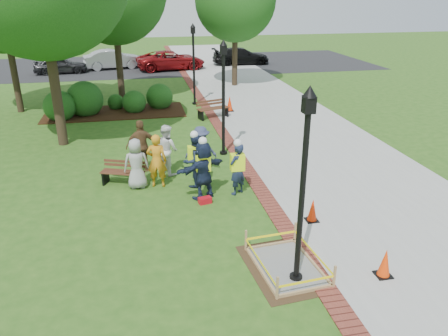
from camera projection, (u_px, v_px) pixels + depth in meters
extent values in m
plane|color=#285116|center=(215.00, 219.00, 12.03)|extent=(100.00, 100.00, 0.00)
cube|color=#9E9E99|center=(277.00, 115.00, 22.01)|extent=(6.00, 60.00, 0.02)
cube|color=maroon|center=(213.00, 118.00, 21.41)|extent=(0.50, 60.00, 0.03)
cube|color=#381E0F|center=(115.00, 112.00, 22.35)|extent=(7.00, 3.00, 0.05)
cube|color=black|center=(157.00, 65.00, 36.50)|extent=(36.00, 12.00, 0.01)
cube|color=#47331E|center=(286.00, 267.00, 9.93)|extent=(1.91, 2.45, 0.01)
cube|color=gray|center=(286.00, 267.00, 9.93)|extent=(1.36, 1.90, 0.04)
cube|color=tan|center=(287.00, 266.00, 9.92)|extent=(1.49, 2.03, 0.08)
cube|color=tan|center=(287.00, 257.00, 9.83)|extent=(1.53, 2.07, 0.55)
cube|color=yellow|center=(287.00, 256.00, 9.82)|extent=(1.47, 2.01, 0.06)
cube|color=brown|center=(123.00, 172.00, 14.00)|extent=(1.46, 0.89, 0.04)
cube|color=brown|center=(125.00, 163.00, 14.13)|extent=(1.32, 0.54, 0.22)
cube|color=black|center=(123.00, 179.00, 14.09)|extent=(1.35, 0.89, 0.41)
cube|color=brown|center=(213.00, 108.00, 21.28)|extent=(1.65, 0.93, 0.04)
cube|color=brown|center=(211.00, 102.00, 21.39)|extent=(1.52, 0.52, 0.25)
cube|color=black|center=(213.00, 113.00, 21.37)|extent=(1.53, 0.94, 0.46)
cube|color=black|center=(383.00, 275.00, 9.63)|extent=(0.35, 0.35, 0.05)
cone|color=#F93D07|center=(385.00, 262.00, 9.50)|extent=(0.27, 0.27, 0.64)
cube|color=black|center=(312.00, 220.00, 11.92)|extent=(0.34, 0.34, 0.04)
cone|color=red|center=(313.00, 210.00, 11.79)|extent=(0.27, 0.27, 0.62)
cube|color=black|center=(230.00, 111.00, 22.64)|extent=(0.40, 0.40, 0.05)
cone|color=#FF3308|center=(230.00, 103.00, 22.49)|extent=(0.32, 0.32, 0.74)
cube|color=#B80E19|center=(205.00, 200.00, 12.89)|extent=(0.41, 0.29, 0.19)
cylinder|color=black|center=(302.00, 201.00, 8.82)|extent=(0.12, 0.12, 3.80)
cube|color=black|center=(309.00, 104.00, 8.06)|extent=(0.22, 0.22, 0.32)
cone|color=black|center=(310.00, 91.00, 7.96)|extent=(0.28, 0.28, 0.22)
cylinder|color=black|center=(296.00, 277.00, 9.52)|extent=(0.28, 0.28, 0.10)
cylinder|color=black|center=(223.00, 106.00, 16.07)|extent=(0.12, 0.12, 3.80)
cube|color=black|center=(223.00, 50.00, 15.31)|extent=(0.22, 0.22, 0.32)
cone|color=black|center=(223.00, 42.00, 15.22)|extent=(0.28, 0.28, 0.22)
cylinder|color=black|center=(223.00, 153.00, 16.77)|extent=(0.28, 0.28, 0.10)
cylinder|color=black|center=(194.00, 69.00, 23.32)|extent=(0.12, 0.12, 3.80)
cube|color=black|center=(193.00, 30.00, 22.56)|extent=(0.22, 0.22, 0.32)
cone|color=black|center=(193.00, 25.00, 22.47)|extent=(0.28, 0.28, 0.22)
cylinder|color=black|center=(195.00, 103.00, 24.03)|extent=(0.28, 0.28, 0.10)
cylinder|color=#3D2D1E|center=(54.00, 78.00, 16.82)|extent=(0.39, 0.39, 5.42)
cylinder|color=#3D2D1E|center=(119.00, 57.00, 24.14)|extent=(0.37, 0.37, 4.83)
cylinder|color=#3D2D1E|center=(235.00, 52.00, 27.94)|extent=(0.35, 0.35, 4.31)
sphere|color=#174513|center=(235.00, 0.00, 26.77)|extent=(5.01, 5.01, 5.01)
cylinder|color=#3D2D1E|center=(13.00, 65.00, 21.67)|extent=(0.33, 0.33, 4.80)
sphere|color=#174513|center=(61.00, 119.00, 21.21)|extent=(1.52, 1.52, 1.52)
sphere|color=#174513|center=(87.00, 114.00, 22.07)|extent=(1.82, 1.82, 1.82)
sphere|color=#174513|center=(135.00, 112.00, 22.51)|extent=(1.20, 1.20, 1.20)
sphere|color=#174513|center=(160.00, 108.00, 23.30)|extent=(1.39, 1.39, 1.39)
sphere|color=#174513|center=(116.00, 109.00, 23.07)|extent=(0.85, 0.85, 0.85)
imported|color=#9A9A9A|center=(136.00, 164.00, 13.64)|extent=(0.53, 0.35, 1.62)
imported|color=orange|center=(157.00, 161.00, 13.72)|extent=(0.61, 0.46, 1.74)
imported|color=white|center=(167.00, 150.00, 14.72)|extent=(0.61, 0.65, 1.72)
imported|color=brown|center=(142.00, 146.00, 14.87)|extent=(0.60, 0.41, 1.82)
imported|color=#333A5A|center=(201.00, 150.00, 14.78)|extent=(0.56, 0.39, 1.65)
imported|color=#1C3249|center=(203.00, 170.00, 12.95)|extent=(0.68, 0.59, 1.79)
cube|color=#D3F915|center=(203.00, 162.00, 12.85)|extent=(0.42, 0.26, 0.52)
sphere|color=white|center=(203.00, 141.00, 12.60)|extent=(0.25, 0.25, 0.25)
imported|color=#1A1D43|center=(237.00, 169.00, 13.23)|extent=(0.62, 0.58, 1.63)
cube|color=#D3F915|center=(237.00, 162.00, 13.14)|extent=(0.42, 0.26, 0.52)
sphere|color=white|center=(238.00, 143.00, 12.91)|extent=(0.25, 0.25, 0.25)
imported|color=#1B2246|center=(195.00, 161.00, 13.75)|extent=(0.64, 0.56, 1.70)
cube|color=#D3F915|center=(195.00, 154.00, 13.65)|extent=(0.42, 0.26, 0.52)
sphere|color=white|center=(194.00, 135.00, 13.41)|extent=(0.25, 0.25, 0.25)
imported|color=#262629|center=(62.00, 73.00, 32.79)|extent=(2.25, 4.46, 1.40)
imported|color=#A6A5AB|center=(114.00, 69.00, 34.70)|extent=(3.03, 5.26, 1.61)
imported|color=maroon|center=(171.00, 70.00, 34.34)|extent=(2.84, 5.14, 1.59)
imported|color=black|center=(241.00, 64.00, 36.73)|extent=(2.00, 4.59, 1.50)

